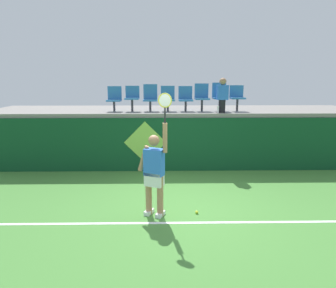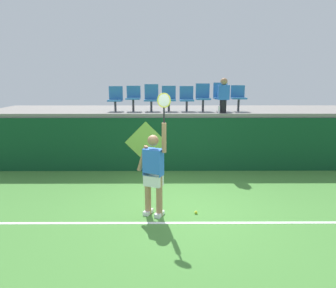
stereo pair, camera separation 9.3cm
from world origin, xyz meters
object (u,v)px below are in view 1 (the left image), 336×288
object	(u,v)px
tennis_ball	(197,212)
stadium_chair_2	(150,97)
stadium_chair_4	(186,98)
stadium_chair_7	(237,96)
stadium_chair_6	(219,95)
stadium_chair_5	(202,96)
water_bottle	(218,110)
stadium_chair_3	(168,97)
stadium_chair_1	(132,97)
stadium_chair_0	(114,98)
tennis_player	(154,171)
spectator_0	(222,95)

from	to	relation	value
tennis_ball	stadium_chair_2	distance (m)	4.54
stadium_chair_4	stadium_chair_7	distance (m)	1.64
stadium_chair_6	stadium_chair_7	distance (m)	0.56
stadium_chair_5	tennis_ball	bearing A→B (deg)	-98.07
water_bottle	stadium_chair_3	distance (m)	1.65
stadium_chair_3	stadium_chair_4	world-z (taller)	stadium_chair_3
stadium_chair_6	water_bottle	bearing A→B (deg)	-103.45
stadium_chair_4	stadium_chair_1	bearing A→B (deg)	-179.80
water_bottle	stadium_chair_5	bearing A→B (deg)	127.77
stadium_chair_0	stadium_chair_7	world-z (taller)	stadium_chair_7
stadium_chair_5	stadium_chair_6	bearing A→B (deg)	0.00
stadium_chair_2	stadium_chair_5	xyz separation A→B (m)	(1.64, -0.00, 0.03)
stadium_chair_3	stadium_chair_7	size ratio (longest dim) A/B	0.98
tennis_player	water_bottle	bearing A→B (deg)	60.92
tennis_ball	stadium_chair_2	bearing A→B (deg)	105.88
stadium_chair_0	spectator_0	distance (m)	3.38
stadium_chair_1	spectator_0	xyz separation A→B (m)	(2.77, -0.47, 0.09)
tennis_player	stadium_chair_3	size ratio (longest dim) A/B	3.14
stadium_chair_0	stadium_chair_1	size ratio (longest dim) A/B	0.98
spectator_0	stadium_chair_1	bearing A→B (deg)	170.40
tennis_ball	stadium_chair_5	size ratio (longest dim) A/B	0.08
stadium_chair_0	stadium_chair_2	size ratio (longest dim) A/B	0.93
water_bottle	tennis_player	bearing A→B (deg)	-119.08
water_bottle	spectator_0	distance (m)	0.47
tennis_player	spectator_0	xyz separation A→B (m)	(1.98, 3.40, 1.35)
water_bottle	stadium_chair_6	size ratio (longest dim) A/B	0.23
stadium_chair_1	stadium_chair_7	world-z (taller)	stadium_chair_7
stadium_chair_1	stadium_chair_3	xyz separation A→B (m)	(1.13, 0.01, -0.03)
stadium_chair_0	stadium_chair_4	bearing A→B (deg)	-0.01
tennis_player	stadium_chair_4	bearing A→B (deg)	76.92
stadium_chair_1	stadium_chair_7	size ratio (longest dim) A/B	0.98
stadium_chair_0	stadium_chair_3	xyz separation A→B (m)	(1.70, -0.00, 0.01)
stadium_chair_0	tennis_player	bearing A→B (deg)	-70.68
stadium_chair_5	stadium_chair_6	size ratio (longest dim) A/B	0.97
water_bottle	stadium_chair_7	distance (m)	0.96
stadium_chair_1	stadium_chair_6	world-z (taller)	stadium_chair_6
water_bottle	stadium_chair_5	xyz separation A→B (m)	(-0.43, 0.56, 0.38)
stadium_chair_3	stadium_chair_4	xyz separation A→B (m)	(0.57, -0.00, -0.01)
stadium_chair_2	stadium_chair_5	size ratio (longest dim) A/B	0.97
stadium_chair_6	spectator_0	bearing A→B (deg)	-90.00
stadium_chair_3	stadium_chair_5	bearing A→B (deg)	0.14
stadium_chair_2	stadium_chair_4	world-z (taller)	stadium_chair_2
stadium_chair_1	water_bottle	bearing A→B (deg)	-11.70
tennis_player	stadium_chair_4	world-z (taller)	stadium_chair_4
tennis_player	stadium_chair_7	world-z (taller)	stadium_chair_7
tennis_player	spectator_0	world-z (taller)	spectator_0
tennis_ball	stadium_chair_7	world-z (taller)	stadium_chair_7
stadium_chair_2	stadium_chair_6	distance (m)	2.20
stadium_chair_3	spectator_0	world-z (taller)	spectator_0
stadium_chair_3	stadium_chair_5	distance (m)	1.08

